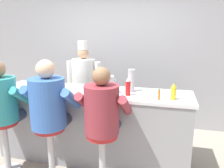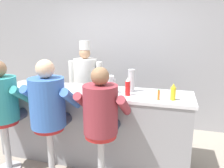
{
  "view_description": "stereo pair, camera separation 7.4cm",
  "coord_description": "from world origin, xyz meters",
  "px_view_note": "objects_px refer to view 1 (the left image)",
  "views": [
    {
      "loc": [
        1.02,
        -2.45,
        1.83
      ],
      "look_at": [
        0.31,
        0.31,
        1.16
      ],
      "focal_mm": 35.0,
      "sensor_mm": 36.0,
      "label": 1
    },
    {
      "loc": [
        1.09,
        -2.43,
        1.83
      ],
      "look_at": [
        0.31,
        0.31,
        1.16
      ],
      "focal_mm": 35.0,
      "sensor_mm": 36.0,
      "label": 2
    }
  ],
  "objects_px": {
    "cup_stack_steel": "(131,80)",
    "cook_in_whites_near": "(84,82)",
    "ketchup_bottle_red": "(128,87)",
    "cereal_bowl": "(34,86)",
    "diner_seated_blue": "(50,106)",
    "breakfast_plate": "(92,93)",
    "hot_sauce_bottle_orange": "(159,95)",
    "diner_seated_maroon": "(103,113)",
    "diner_seated_teal": "(3,103)",
    "mustard_bottle_yellow": "(173,92)",
    "water_pitcher_clear": "(109,84)",
    "coffee_mug_white": "(24,88)"
  },
  "relations": [
    {
      "from": "ketchup_bottle_red",
      "to": "breakfast_plate",
      "type": "height_order",
      "value": "ketchup_bottle_red"
    },
    {
      "from": "cup_stack_steel",
      "to": "diner_seated_blue",
      "type": "distance_m",
      "value": 1.12
    },
    {
      "from": "ketchup_bottle_red",
      "to": "cereal_bowl",
      "type": "relative_size",
      "value": 1.8
    },
    {
      "from": "breakfast_plate",
      "to": "mustard_bottle_yellow",
      "type": "bearing_deg",
      "value": 1.33
    },
    {
      "from": "cup_stack_steel",
      "to": "diner_seated_maroon",
      "type": "height_order",
      "value": "diner_seated_maroon"
    },
    {
      "from": "ketchup_bottle_red",
      "to": "breakfast_plate",
      "type": "xyz_separation_m",
      "value": [
        -0.46,
        -0.07,
        -0.1
      ]
    },
    {
      "from": "coffee_mug_white",
      "to": "diner_seated_teal",
      "type": "distance_m",
      "value": 0.35
    },
    {
      "from": "ketchup_bottle_red",
      "to": "hot_sauce_bottle_orange",
      "type": "relative_size",
      "value": 1.83
    },
    {
      "from": "diner_seated_maroon",
      "to": "breakfast_plate",
      "type": "bearing_deg",
      "value": 123.94
    },
    {
      "from": "water_pitcher_clear",
      "to": "cook_in_whites_near",
      "type": "relative_size",
      "value": 0.14
    },
    {
      "from": "water_pitcher_clear",
      "to": "cup_stack_steel",
      "type": "height_order",
      "value": "cup_stack_steel"
    },
    {
      "from": "hot_sauce_bottle_orange",
      "to": "coffee_mug_white",
      "type": "xyz_separation_m",
      "value": [
        -1.83,
        -0.05,
        -0.02
      ]
    },
    {
      "from": "water_pitcher_clear",
      "to": "cereal_bowl",
      "type": "distance_m",
      "value": 1.14
    },
    {
      "from": "diner_seated_blue",
      "to": "ketchup_bottle_red",
      "type": "bearing_deg",
      "value": 26.89
    },
    {
      "from": "cereal_bowl",
      "to": "diner_seated_teal",
      "type": "bearing_deg",
      "value": -107.94
    },
    {
      "from": "cook_in_whites_near",
      "to": "cup_stack_steel",
      "type": "bearing_deg",
      "value": -38.7
    },
    {
      "from": "mustard_bottle_yellow",
      "to": "cup_stack_steel",
      "type": "height_order",
      "value": "cup_stack_steel"
    },
    {
      "from": "hot_sauce_bottle_orange",
      "to": "coffee_mug_white",
      "type": "bearing_deg",
      "value": -178.51
    },
    {
      "from": "ketchup_bottle_red",
      "to": "coffee_mug_white",
      "type": "bearing_deg",
      "value": -174.34
    },
    {
      "from": "breakfast_plate",
      "to": "diner_seated_maroon",
      "type": "height_order",
      "value": "diner_seated_maroon"
    },
    {
      "from": "mustard_bottle_yellow",
      "to": "hot_sauce_bottle_orange",
      "type": "xyz_separation_m",
      "value": [
        -0.17,
        -0.05,
        -0.03
      ]
    },
    {
      "from": "water_pitcher_clear",
      "to": "coffee_mug_white",
      "type": "distance_m",
      "value": 1.19
    },
    {
      "from": "diner_seated_maroon",
      "to": "diner_seated_teal",
      "type": "bearing_deg",
      "value": 179.94
    },
    {
      "from": "mustard_bottle_yellow",
      "to": "diner_seated_blue",
      "type": "relative_size",
      "value": 0.13
    },
    {
      "from": "ketchup_bottle_red",
      "to": "diner_seated_blue",
      "type": "height_order",
      "value": "diner_seated_blue"
    },
    {
      "from": "ketchup_bottle_red",
      "to": "cup_stack_steel",
      "type": "xyz_separation_m",
      "value": [
        0.01,
        0.2,
        0.04
      ]
    },
    {
      "from": "water_pitcher_clear",
      "to": "diner_seated_blue",
      "type": "relative_size",
      "value": 0.15
    },
    {
      "from": "hot_sauce_bottle_orange",
      "to": "diner_seated_blue",
      "type": "height_order",
      "value": "diner_seated_blue"
    },
    {
      "from": "ketchup_bottle_red",
      "to": "diner_seated_maroon",
      "type": "height_order",
      "value": "diner_seated_maroon"
    },
    {
      "from": "mustard_bottle_yellow",
      "to": "diner_seated_teal",
      "type": "relative_size",
      "value": 0.14
    },
    {
      "from": "mustard_bottle_yellow",
      "to": "water_pitcher_clear",
      "type": "bearing_deg",
      "value": 173.55
    },
    {
      "from": "breakfast_plate",
      "to": "cook_in_whites_near",
      "type": "height_order",
      "value": "cook_in_whites_near"
    },
    {
      "from": "water_pitcher_clear",
      "to": "cook_in_whites_near",
      "type": "bearing_deg",
      "value": 127.81
    },
    {
      "from": "breakfast_plate",
      "to": "ketchup_bottle_red",
      "type": "bearing_deg",
      "value": 8.5
    },
    {
      "from": "cereal_bowl",
      "to": "coffee_mug_white",
      "type": "relative_size",
      "value": 0.96
    },
    {
      "from": "cereal_bowl",
      "to": "diner_seated_blue",
      "type": "height_order",
      "value": "diner_seated_blue"
    },
    {
      "from": "diner_seated_blue",
      "to": "diner_seated_maroon",
      "type": "distance_m",
      "value": 0.67
    },
    {
      "from": "breakfast_plate",
      "to": "diner_seated_blue",
      "type": "distance_m",
      "value": 0.57
    },
    {
      "from": "diner_seated_blue",
      "to": "breakfast_plate",
      "type": "bearing_deg",
      "value": 42.11
    },
    {
      "from": "cereal_bowl",
      "to": "cup_stack_steel",
      "type": "relative_size",
      "value": 0.43
    },
    {
      "from": "cook_in_whites_near",
      "to": "ketchup_bottle_red",
      "type": "bearing_deg",
      "value": -45.13
    },
    {
      "from": "hot_sauce_bottle_orange",
      "to": "diner_seated_maroon",
      "type": "xyz_separation_m",
      "value": [
        -0.6,
        -0.35,
        -0.17
      ]
    },
    {
      "from": "mustard_bottle_yellow",
      "to": "cup_stack_steel",
      "type": "bearing_deg",
      "value": 156.27
    },
    {
      "from": "ketchup_bottle_red",
      "to": "coffee_mug_white",
      "type": "height_order",
      "value": "ketchup_bottle_red"
    },
    {
      "from": "water_pitcher_clear",
      "to": "diner_seated_teal",
      "type": "height_order",
      "value": "diner_seated_teal"
    },
    {
      "from": "cup_stack_steel",
      "to": "cereal_bowl",
      "type": "bearing_deg",
      "value": -173.22
    },
    {
      "from": "mustard_bottle_yellow",
      "to": "diner_seated_teal",
      "type": "xyz_separation_m",
      "value": [
        -2.11,
        -0.4,
        -0.19
      ]
    },
    {
      "from": "hot_sauce_bottle_orange",
      "to": "diner_seated_blue",
      "type": "bearing_deg",
      "value": -164.64
    },
    {
      "from": "cup_stack_steel",
      "to": "cook_in_whites_near",
      "type": "relative_size",
      "value": 0.18
    },
    {
      "from": "breakfast_plate",
      "to": "diner_seated_maroon",
      "type": "relative_size",
      "value": 0.17
    }
  ]
}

